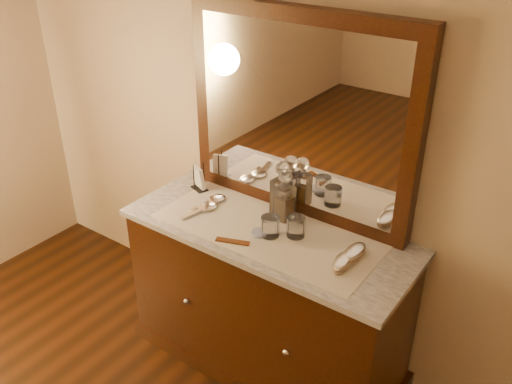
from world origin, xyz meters
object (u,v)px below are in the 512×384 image
dresser_cabinet (267,300)px  pin_dish (260,233)px  comb (233,241)px  decanter_left (282,193)px  hand_mirror_outer (214,200)px  decanter_right (284,200)px  mirror_frame (299,116)px  napkin_rack (199,179)px  brush_far (354,253)px  brush_near (342,263)px  hand_mirror_inner (205,208)px

dresser_cabinet → pin_dish: pin_dish is taller
comb → decanter_left: 0.37m
hand_mirror_outer → pin_dish: bearing=-16.6°
decanter_right → dresser_cabinet: bearing=-94.5°
mirror_frame → decanter_left: mirror_frame is taller
decanter_left → hand_mirror_outer: 0.38m
dresser_cabinet → napkin_rack: bearing=168.0°
dresser_cabinet → pin_dish: 0.46m
pin_dish → brush_far: brush_far is taller
brush_near → hand_mirror_outer: 0.82m
napkin_rack → hand_mirror_inner: size_ratio=0.67×
mirror_frame → pin_dish: (-0.00, -0.31, -0.49)m
dresser_cabinet → hand_mirror_outer: 0.59m
pin_dish → hand_mirror_outer: bearing=163.4°
pin_dish → dresser_cabinet: bearing=86.2°
comb → hand_mirror_outer: size_ratio=0.72×
napkin_rack → brush_near: 0.98m
mirror_frame → pin_dish: mirror_frame is taller
mirror_frame → hand_mirror_inner: bearing=-141.9°
pin_dish → hand_mirror_inner: 0.36m
mirror_frame → brush_near: bearing=-35.8°
comb → decanter_right: bearing=55.7°
decanter_left → decanter_right: (0.04, -0.04, -0.01)m
dresser_cabinet → decanter_right: (0.01, 0.12, 0.55)m
napkin_rack → hand_mirror_outer: (0.15, -0.06, -0.05)m
pin_dish → decanter_right: decanter_right is taller
brush_near → hand_mirror_inner: brush_near is taller
decanter_right → brush_far: 0.45m
dresser_cabinet → hand_mirror_outer: (-0.38, 0.05, 0.45)m
comb → decanter_left: size_ratio=0.57×
dresser_cabinet → decanter_right: bearing=85.5°
mirror_frame → decanter_left: (-0.03, -0.08, -0.39)m
pin_dish → hand_mirror_outer: (-0.38, 0.11, 0.00)m
dresser_cabinet → hand_mirror_inner: hand_mirror_inner is taller
napkin_rack → brush_far: size_ratio=0.91×
hand_mirror_inner → napkin_rack: bearing=137.7°
napkin_rack → decanter_right: 0.54m
comb → hand_mirror_outer: 0.39m
dresser_cabinet → mirror_frame: mirror_frame is taller
brush_near → pin_dish: bearing=179.6°
decanter_right → napkin_rack: bearing=-178.8°
brush_near → hand_mirror_outer: bearing=171.9°
brush_near → decanter_right: bearing=155.7°
dresser_cabinet → brush_near: bearing=-8.7°
pin_dish → brush_far: 0.45m
comb → decanter_left: decanter_left is taller
comb → brush_far: size_ratio=0.96×
dresser_cabinet → decanter_left: 0.58m
dresser_cabinet → mirror_frame: (0.00, 0.25, 0.94)m
comb → brush_near: brush_near is taller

